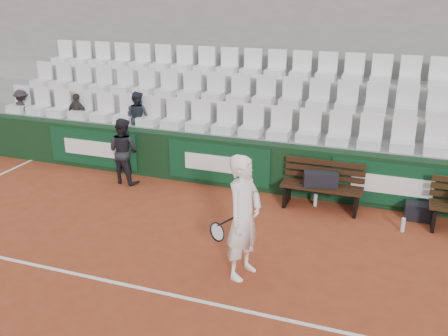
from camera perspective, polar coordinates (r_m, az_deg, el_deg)
ground at (r=7.28m, az=-9.95°, el=-13.30°), size 80.00×80.00×0.00m
court_baseline at (r=7.28m, az=-9.95°, el=-13.27°), size 18.00×0.06×0.01m
back_barrier at (r=10.30m, az=1.05°, el=0.55°), size 18.00×0.34×1.00m
grandstand_tier_front at (r=10.89m, az=1.79°, el=1.66°), size 18.00×0.95×1.00m
grandstand_tier_mid at (r=11.69m, az=3.25°, el=4.11°), size 18.00×0.95×1.45m
grandstand_tier_back at (r=12.51m, az=4.53°, el=6.25°), size 18.00×0.95×1.90m
grandstand_rear_wall at (r=12.87m, az=5.44°, el=12.29°), size 18.00×0.30×4.40m
seat_row_front at (r=10.50m, az=1.54°, el=5.58°), size 11.90×0.44×0.63m
seat_row_mid at (r=11.28m, az=3.09°, el=8.96°), size 11.90×0.44×0.63m
seat_row_back at (r=12.10m, az=4.47°, el=11.88°), size 11.90×0.44×0.63m
bench_left at (r=9.55m, az=11.02°, el=-3.29°), size 1.50×0.56×0.45m
sports_bag_left at (r=9.42m, az=10.99°, el=-1.26°), size 0.67×0.41×0.27m
sports_bag_ground at (r=9.63m, az=21.43°, el=-4.67°), size 0.50×0.31×0.31m
water_bottle_near at (r=9.66m, az=10.40°, el=-3.61°), size 0.07×0.07×0.25m
water_bottle_far at (r=9.09m, az=19.77°, el=-6.14°), size 0.07×0.07×0.25m
tennis_player at (r=7.02m, az=2.26°, el=-5.67°), size 0.79×0.76×1.84m
ball_kid at (r=10.64m, az=-11.42°, el=1.93°), size 0.76×0.63×1.40m
spectator_a at (r=13.33m, az=-22.30°, el=8.08°), size 0.71×0.52×0.99m
spectator_b at (r=12.31m, az=-16.56°, el=7.90°), size 0.62×0.31×1.02m
spectator_c at (r=11.43m, az=-9.97°, el=7.94°), size 0.63×0.52×1.18m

